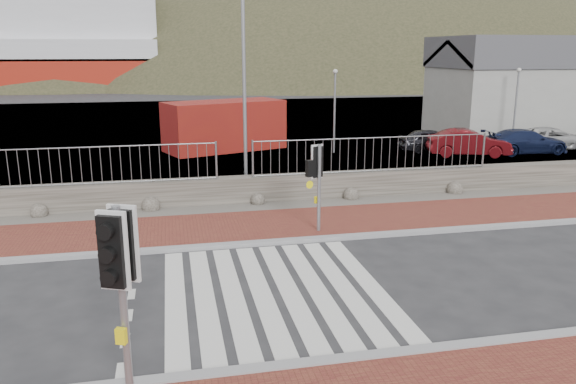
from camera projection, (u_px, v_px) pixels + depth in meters
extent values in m
plane|color=#28282B|center=(275.00, 292.00, 11.99)|extent=(220.00, 220.00, 0.00)
cube|color=brown|center=(246.00, 227.00, 16.25)|extent=(40.00, 3.00, 0.08)
cube|color=gray|center=(309.00, 364.00, 9.13)|extent=(40.00, 0.25, 0.12)
cube|color=gray|center=(254.00, 244.00, 14.82)|extent=(40.00, 0.25, 0.12)
cube|color=silver|center=(175.00, 300.00, 11.57)|extent=(0.42, 5.60, 0.01)
cube|color=silver|center=(205.00, 298.00, 11.69)|extent=(0.42, 5.60, 0.01)
cube|color=silver|center=(233.00, 295.00, 11.81)|extent=(0.42, 5.60, 0.01)
cube|color=silver|center=(261.00, 293.00, 11.93)|extent=(0.42, 5.60, 0.01)
cube|color=silver|center=(289.00, 290.00, 12.05)|extent=(0.42, 5.60, 0.01)
cube|color=silver|center=(316.00, 288.00, 12.17)|extent=(0.42, 5.60, 0.01)
cube|color=silver|center=(342.00, 286.00, 12.29)|extent=(0.42, 5.60, 0.01)
cube|color=silver|center=(368.00, 283.00, 12.41)|extent=(0.42, 5.60, 0.01)
cube|color=#59544C|center=(238.00, 209.00, 18.15)|extent=(40.00, 1.50, 0.06)
cube|color=#464139|center=(235.00, 190.00, 18.80)|extent=(40.00, 0.60, 0.90)
cylinder|color=gray|center=(79.00, 147.00, 17.29)|extent=(8.40, 0.04, 0.04)
cylinder|color=gray|center=(216.00, 161.00, 18.28)|extent=(0.07, 0.07, 1.20)
cylinder|color=gray|center=(374.00, 138.00, 19.22)|extent=(8.40, 0.04, 0.04)
cylinder|color=gray|center=(253.00, 160.00, 18.52)|extent=(0.07, 0.07, 1.20)
cylinder|color=gray|center=(483.00, 151.00, 20.21)|extent=(0.07, 0.07, 1.20)
cube|color=#4C4C4F|center=(200.00, 125.00, 38.45)|extent=(120.00, 40.00, 0.50)
cube|color=#3F4C54|center=(184.00, 91.00, 71.64)|extent=(220.00, 50.00, 0.05)
cube|color=silver|center=(35.00, 17.00, 70.56)|extent=(30.00, 12.00, 6.00)
cube|color=#9E9E99|center=(535.00, 101.00, 34.38)|extent=(12.00, 6.00, 4.00)
cube|color=#4C4C51|center=(540.00, 52.00, 33.67)|extent=(12.20, 6.20, 1.80)
ellipsoid|color=#2C2F1C|center=(97.00, 199.00, 97.26)|extent=(106.40, 68.40, 76.00)
ellipsoid|color=#2C2F1C|center=(345.00, 216.00, 107.76)|extent=(140.00, 90.00, 100.00)
ellipsoid|color=#2C2F1C|center=(555.00, 175.00, 115.31)|extent=(112.00, 72.00, 80.00)
cylinder|color=gray|center=(124.00, 308.00, 7.90)|extent=(0.12, 0.12, 2.99)
cube|color=yellow|center=(125.00, 332.00, 7.99)|extent=(0.17, 0.14, 0.23)
cube|color=black|center=(119.00, 247.00, 7.68)|extent=(0.49, 0.40, 1.12)
sphere|color=#0CE53F|center=(121.00, 269.00, 7.76)|extent=(0.16, 0.16, 0.16)
cylinder|color=gray|center=(319.00, 190.00, 15.53)|extent=(0.10, 0.10, 2.53)
cube|color=yellow|center=(319.00, 201.00, 15.61)|extent=(0.14, 0.11, 0.20)
cube|color=black|center=(319.00, 162.00, 15.34)|extent=(0.41, 0.33, 0.95)
sphere|color=red|center=(320.00, 153.00, 15.27)|extent=(0.14, 0.14, 0.14)
cube|color=black|center=(310.00, 168.00, 15.21)|extent=(0.24, 0.20, 0.45)
cylinder|color=gray|center=(244.00, 95.00, 18.90)|extent=(0.12, 0.12, 7.09)
cube|color=#9E2811|center=(225.00, 126.00, 28.85)|extent=(6.48, 4.42, 2.50)
imported|color=black|center=(432.00, 140.00, 28.57)|extent=(3.42, 1.56, 1.14)
imported|color=#540C10|center=(468.00, 143.00, 27.24)|extent=(4.13, 2.34, 1.29)
imported|color=#121A3A|center=(525.00, 141.00, 27.87)|extent=(4.20, 1.73, 1.21)
imported|color=#AAAAAA|center=(551.00, 138.00, 29.06)|extent=(4.16, 1.95, 1.15)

